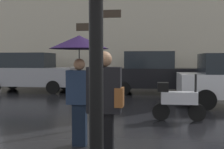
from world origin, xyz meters
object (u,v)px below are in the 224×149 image
(pedestrian_with_bag, at_px, (105,103))
(street_signpost, at_px, (98,52))
(parked_scooter, at_px, (177,100))
(pedestrian_with_umbrella, at_px, (79,57))
(parked_car_left, at_px, (30,72))
(parked_car_distant, at_px, (152,73))

(pedestrian_with_bag, height_order, street_signpost, street_signpost)
(pedestrian_with_bag, height_order, parked_scooter, pedestrian_with_bag)
(pedestrian_with_umbrella, xyz_separation_m, street_signpost, (0.06, 1.52, 0.12))
(pedestrian_with_umbrella, distance_m, parked_car_left, 9.54)
(pedestrian_with_umbrella, bearing_deg, parked_car_distant, -121.88)
(pedestrian_with_bag, distance_m, parked_car_left, 10.71)
(pedestrian_with_umbrella, distance_m, street_signpost, 1.52)
(pedestrian_with_umbrella, height_order, street_signpost, street_signpost)
(parked_car_left, distance_m, street_signpost, 8.31)
(parked_car_left, height_order, street_signpost, street_signpost)
(pedestrian_with_umbrella, relative_size, parked_car_distant, 0.50)
(parked_car_distant, bearing_deg, parked_scooter, -89.55)
(parked_scooter, relative_size, parked_car_distant, 0.34)
(pedestrian_with_umbrella, bearing_deg, parked_scooter, -152.54)
(parked_scooter, height_order, parked_car_left, parked_car_left)
(parked_scooter, xyz_separation_m, street_signpost, (-1.95, -0.86, 1.23))
(pedestrian_with_umbrella, height_order, pedestrian_with_bag, pedestrian_with_umbrella)
(pedestrian_with_bag, bearing_deg, parked_scooter, 120.03)
(parked_car_left, bearing_deg, pedestrian_with_bag, 130.89)
(pedestrian_with_umbrella, height_order, parked_car_distant, pedestrian_with_umbrella)
(parked_car_left, bearing_deg, parked_scooter, 149.64)
(parked_car_distant, height_order, street_signpost, street_signpost)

